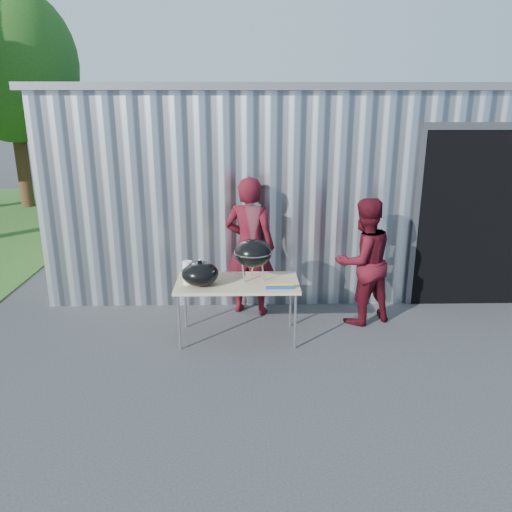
{
  "coord_description": "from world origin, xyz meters",
  "views": [
    {
      "loc": [
        -0.33,
        -5.1,
        2.86
      ],
      "look_at": [
        -0.21,
        0.73,
        1.05
      ],
      "focal_mm": 35.0,
      "sensor_mm": 36.0,
      "label": 1
    }
  ],
  "objects_px": {
    "kettle_grill": "(253,247)",
    "person_bystander": "(363,262)",
    "folding_table": "(237,285)",
    "person_cook": "(250,247)"
  },
  "relations": [
    {
      "from": "kettle_grill",
      "to": "person_cook",
      "type": "distance_m",
      "value": 0.76
    },
    {
      "from": "folding_table",
      "to": "person_cook",
      "type": "height_order",
      "value": "person_cook"
    },
    {
      "from": "folding_table",
      "to": "person_cook",
      "type": "distance_m",
      "value": 0.86
    },
    {
      "from": "kettle_grill",
      "to": "person_bystander",
      "type": "bearing_deg",
      "value": 15.14
    },
    {
      "from": "folding_table",
      "to": "person_cook",
      "type": "bearing_deg",
      "value": 78.82
    },
    {
      "from": "person_cook",
      "to": "person_bystander",
      "type": "xyz_separation_m",
      "value": [
        1.49,
        -0.34,
        -0.11
      ]
    },
    {
      "from": "kettle_grill",
      "to": "person_bystander",
      "type": "distance_m",
      "value": 1.55
    },
    {
      "from": "folding_table",
      "to": "person_bystander",
      "type": "distance_m",
      "value": 1.72
    },
    {
      "from": "folding_table",
      "to": "kettle_grill",
      "type": "xyz_separation_m",
      "value": [
        0.19,
        0.07,
        0.46
      ]
    },
    {
      "from": "kettle_grill",
      "to": "person_cook",
      "type": "height_order",
      "value": "person_cook"
    }
  ]
}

